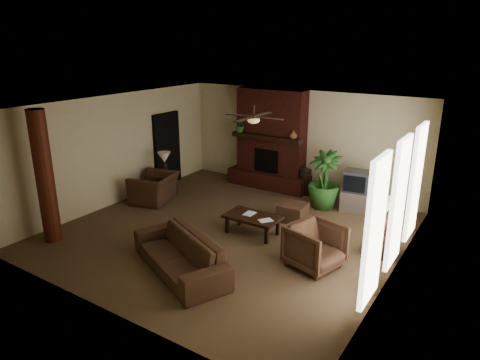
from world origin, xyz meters
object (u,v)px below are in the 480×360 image
Objects in this scene: coffee_table at (252,218)px; tv_stand at (358,201)px; side_table_left at (165,184)px; lamp_left at (164,159)px; log_column at (45,177)px; sofa at (180,248)px; armchair_left at (154,184)px; armchair_right at (315,244)px; lamp_right at (387,208)px; ottoman at (293,212)px; floor_vase at (305,179)px; side_table_right at (383,242)px; floor_plant at (324,192)px.

coffee_table is 1.41× the size of tv_stand.
side_table_left is (-3.39, 0.90, -0.10)m from coffee_table.
log_column is at bearing -91.46° from lamp_left.
sofa is 4.30× the size of side_table_left.
armchair_left is 5.24m from tv_stand.
lamp_right reaches higher than armchair_right.
ottoman is 0.78× the size of floor_vase.
ottoman is 1.09× the size of side_table_left.
coffee_table is 2.18× the size of side_table_right.
side_table_right is at bearing -73.66° from tv_stand.
lamp_right is (2.27, -0.61, 0.80)m from ottoman.
floor_vase is at bearing 139.44° from side_table_right.
side_table_left is (-3.26, -2.07, -0.16)m from floor_vase.
floor_vase is at bearing 152.95° from tv_stand.
side_table_right is (2.68, 0.57, -0.10)m from coffee_table.
floor_plant is at bearing 77.18° from ottoman.
armchair_left reaches higher than armchair_right.
lamp_right is (5.88, 0.26, 0.50)m from armchair_left.
floor_vase reaches higher than coffee_table.
side_table_right is at bearing 12.12° from coffee_table.
side_table_right is (2.00, -1.77, -0.13)m from floor_plant.
tv_stand is at bearing 19.13° from side_table_left.
sofa is at bearing 141.75° from armchair_right.
sofa reaches higher than side_table_right.
lamp_left reaches higher than sofa.
side_table_left is 0.85× the size of lamp_left.
ottoman is at bearing 3.98° from side_table_left.
coffee_table is at bearing 69.85° from armchair_left.
side_table_left is 6.07m from side_table_right.
log_column is 4.40m from coffee_table.
armchair_left is at bearing 174.76° from coffee_table.
log_column is 6.48m from floor_plant.
floor_plant is (0.68, 2.35, 0.04)m from coffee_table.
coffee_table is at bearing -14.72° from lamp_left.
side_table_right is at bearing -3.11° from side_table_left.
armchair_right is 5.31m from lamp_left.
sofa is at bearing 35.87° from armchair_left.
floor_plant is at bearing 138.41° from side_table_right.
coffee_table is 1.85× the size of lamp_left.
log_column is 5.09× the size of side_table_left.
armchair_left is at bearing -167.75° from tv_stand.
tv_stand is 1.31× the size of lamp_left.
floor_vase is at bearing 112.91° from sofa.
tv_stand is at bearing 52.75° from ottoman.
lamp_left is (0.05, -0.03, 0.73)m from side_table_left.
log_column is at bearing -19.39° from armchair_left.
side_table_left is at bearing 152.19° from lamp_left.
lamp_right is at bearing -90.00° from side_table_right.
armchair_left is 1.23× the size of armchair_right.
sofa is 1.97× the size of coffee_table.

